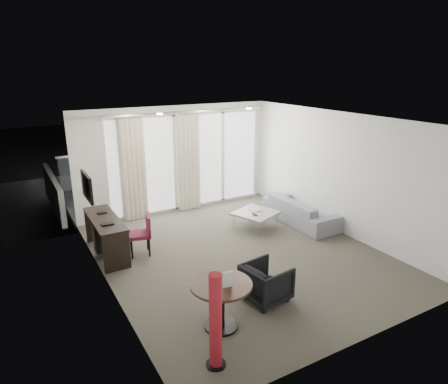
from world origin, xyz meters
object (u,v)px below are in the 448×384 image
red_lamp (216,321)px  coffee_table (255,220)px  desk (106,236)px  rattan_chair_b (205,172)px  tub_armchair (266,282)px  desk_chair (139,235)px  sofa (300,211)px  round_table (221,305)px  rattan_chair_a (179,182)px

red_lamp → coffee_table: bearing=49.9°
desk → rattan_chair_b: size_ratio=2.06×
desk → coffee_table: 3.25m
tub_armchair → coffee_table: size_ratio=0.78×
desk_chair → rattan_chair_b: desk_chair is taller
desk → sofa: (4.32, -0.55, -0.08)m
desk_chair → coffee_table: desk_chair is taller
desk_chair → sofa: size_ratio=0.40×
sofa → rattan_chair_b: rattan_chair_b is taller
round_table → rattan_chair_a: size_ratio=1.04×
red_lamp → sofa: size_ratio=0.63×
rattan_chair_b → tub_armchair: bearing=-109.3°
rattan_chair_a → desk_chair: bearing=-146.6°
desk → red_lamp: 3.72m
desk → coffee_table: size_ratio=1.89×
red_lamp → rattan_chair_a: 6.78m
round_table → coffee_table: size_ratio=1.02×
coffee_table → rattan_chair_a: 3.08m
red_lamp → coffee_table: red_lamp is taller
round_table → red_lamp: 0.81m
sofa → rattan_chair_a: 3.65m
round_table → rattan_chair_b: 7.09m
desk_chair → tub_armchair: size_ratio=1.21×
tub_armchair → rattan_chair_a: (0.90, 5.50, 0.11)m
red_lamp → sofa: red_lamp is taller
coffee_table → sofa: bearing=-11.9°
desk → coffee_table: desk is taller
round_table → red_lamp: bearing=-124.0°
round_table → rattan_chair_b: rattan_chair_b is taller
round_table → coffee_table: round_table is taller
red_lamp → tub_armchair: 1.66m
desk → round_table: 3.17m
round_table → red_lamp: red_lamp is taller
sofa → round_table: bearing=125.6°
tub_armchair → coffee_table: (1.47, 2.48, -0.11)m
tub_armchair → rattan_chair_b: 6.50m
red_lamp → sofa: (3.93, 3.14, -0.34)m
desk_chair → rattan_chair_b: 4.91m
desk_chair → rattan_chair_b: bearing=61.4°
tub_armchair → rattan_chair_a: rattan_chair_a is taller
desk_chair → tub_armchair: desk_chair is taller
desk → sofa: desk is taller
rattan_chair_b → rattan_chair_a: bearing=-151.0°
tub_armchair → desk_chair: bearing=18.0°
coffee_table → rattan_chair_b: (0.60, 3.68, 0.20)m
desk → rattan_chair_b: bearing=41.2°
red_lamp → rattan_chair_a: size_ratio=1.52×
sofa → rattan_chair_a: rattan_chair_a is taller
desk → desk_chair: desk_chair is taller
desk → tub_armchair: bearing=-57.8°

